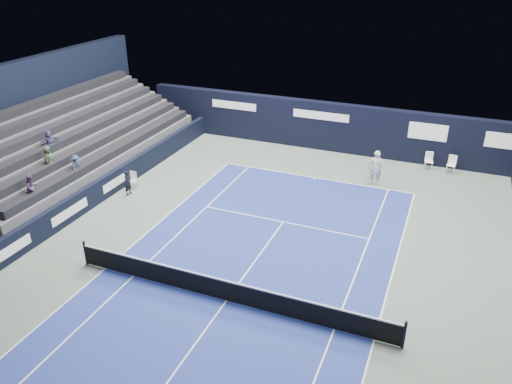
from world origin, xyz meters
TOP-DOWN VIEW (x-y plane):
  - ground at (0.00, 2.00)m, footprint 48.00×48.00m
  - court_surface at (0.00, 0.00)m, footprint 10.97×23.77m
  - folding_chair_back_a at (5.82, 15.75)m, footprint 0.54×0.56m
  - folding_chair_back_b at (7.10, 15.61)m, footprint 0.52×0.51m
  - line_judge_chair at (-8.87, 6.90)m, footprint 0.43×0.41m
  - line_judge at (-8.60, 6.10)m, footprint 0.33×0.50m
  - court_markings at (0.00, 0.00)m, footprint 11.03×23.83m
  - tennis_net at (0.00, 0.00)m, footprint 12.90×0.10m
  - back_sponsor_wall at (0.01, 16.50)m, footprint 26.00×0.63m
  - side_barrier_left at (-9.50, 5.97)m, footprint 0.33×22.00m
  - spectator_stand at (-13.27, 6.98)m, footprint 6.00×18.00m
  - tennis_player at (3.24, 12.36)m, footprint 0.80×0.92m

SIDE VIEW (x-z plane):
  - ground at x=0.00m, z-range 0.00..0.00m
  - court_surface at x=0.00m, z-range 0.00..0.01m
  - court_markings at x=0.00m, z-range 0.01..0.01m
  - tennis_net at x=0.00m, z-range -0.04..1.06m
  - line_judge_chair at x=-8.87m, z-range 0.06..1.00m
  - side_barrier_left at x=-9.50m, z-range 0.00..1.20m
  - folding_chair_back_b at x=7.10m, z-range 0.07..1.13m
  - line_judge at x=-8.60m, z-range 0.00..1.35m
  - folding_chair_back_a at x=5.82m, z-range 0.17..1.21m
  - tennis_player at x=3.24m, z-range 0.00..1.97m
  - back_sponsor_wall at x=0.01m, z-range 0.00..3.10m
  - spectator_stand at x=-13.27m, z-range -1.25..5.15m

